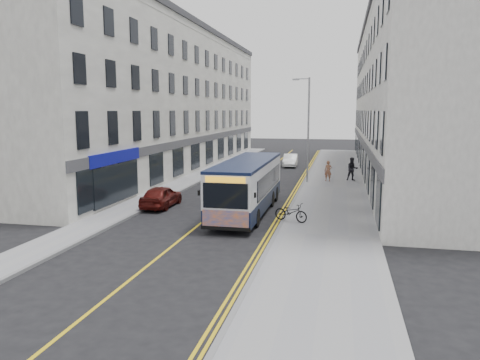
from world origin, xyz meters
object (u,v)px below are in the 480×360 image
at_px(car_white, 290,160).
at_px(car_maroon, 161,196).
at_px(bicycle, 291,212).
at_px(streetlamp, 307,126).
at_px(pedestrian_near, 328,171).
at_px(city_bus, 248,184).
at_px(pedestrian_far, 352,169).

xyz_separation_m(car_white, car_maroon, (-5.20, -21.29, 0.02)).
bearing_deg(bicycle, streetlamp, 23.25).
distance_m(pedestrian_near, car_maroon, 14.73).
xyz_separation_m(streetlamp, bicycle, (0.23, -13.02, -3.79)).
bearing_deg(car_white, city_bus, -92.58).
xyz_separation_m(streetlamp, city_bus, (-2.36, -11.07, -2.80)).
bearing_deg(car_maroon, pedestrian_far, -132.31).
xyz_separation_m(city_bus, pedestrian_near, (3.97, 11.97, -0.68)).
distance_m(streetlamp, pedestrian_near, 3.93).
bearing_deg(car_white, streetlamp, -80.09).
height_order(streetlamp, pedestrian_far, streetlamp).
bearing_deg(bicycle, car_white, 28.50).
height_order(bicycle, pedestrian_far, pedestrian_far).
height_order(pedestrian_near, car_maroon, pedestrian_near).
height_order(city_bus, bicycle, city_bus).
xyz_separation_m(streetlamp, car_maroon, (-7.57, -10.62, -3.75)).
distance_m(city_bus, car_maroon, 5.32).
bearing_deg(pedestrian_near, pedestrian_far, 26.48).
bearing_deg(pedestrian_far, car_white, 111.61).
xyz_separation_m(bicycle, car_maroon, (-7.80, 2.41, 0.05)).
xyz_separation_m(streetlamp, pedestrian_near, (1.61, 0.90, -3.47)).
bearing_deg(bicycle, car_maroon, 95.10).
height_order(pedestrian_far, car_white, pedestrian_far).
bearing_deg(streetlamp, pedestrian_far, 24.35).
bearing_deg(city_bus, streetlamp, 77.97).
relative_size(streetlamp, car_white, 2.13).
xyz_separation_m(streetlamp, car_white, (-2.37, 10.67, -3.76)).
xyz_separation_m(streetlamp, pedestrian_far, (3.45, 1.56, -3.36)).
xyz_separation_m(pedestrian_near, car_maroon, (-9.18, -11.51, -0.27)).
height_order(city_bus, pedestrian_near, city_bus).
height_order(pedestrian_near, car_white, pedestrian_near).
bearing_deg(city_bus, bicycle, -36.97).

